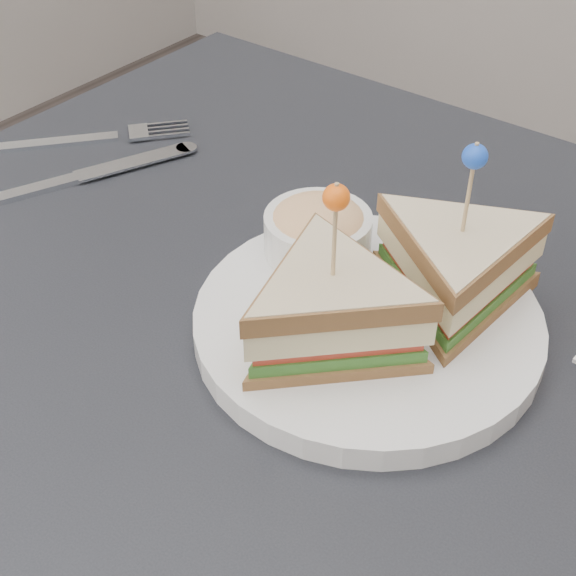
{
  "coord_description": "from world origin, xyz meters",
  "views": [
    {
      "loc": [
        0.25,
        -0.31,
        1.13
      ],
      "look_at": [
        0.01,
        0.01,
        0.8
      ],
      "focal_mm": 50.0,
      "sensor_mm": 36.0,
      "label": 1
    }
  ],
  "objects": [
    {
      "name": "plate_meal",
      "position": [
        0.05,
        0.06,
        0.79
      ],
      "size": [
        0.29,
        0.29,
        0.14
      ],
      "rotation": [
        0.0,
        0.0,
        0.26
      ],
      "color": "white",
      "rests_on": "table"
    },
    {
      "name": "cutlery_fork",
      "position": [
        -0.31,
        0.13,
        0.75
      ],
      "size": [
        0.14,
        0.16,
        0.01
      ],
      "rotation": [
        0.0,
        0.0,
        -0.7
      ],
      "color": "white",
      "rests_on": "table"
    },
    {
      "name": "table",
      "position": [
        0.0,
        0.0,
        0.67
      ],
      "size": [
        0.8,
        0.8,
        0.75
      ],
      "color": "black",
      "rests_on": "ground"
    },
    {
      "name": "cutlery_knife",
      "position": [
        -0.27,
        0.07,
        0.75
      ],
      "size": [
        0.09,
        0.19,
        0.01
      ],
      "rotation": [
        0.0,
        0.0,
        -0.4
      ],
      "color": "silver",
      "rests_on": "table"
    }
  ]
}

